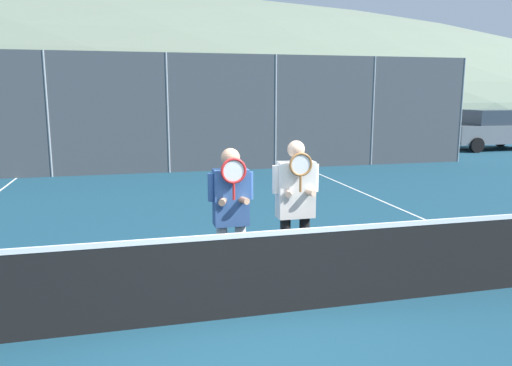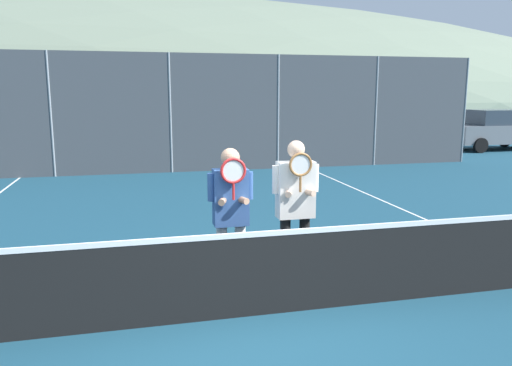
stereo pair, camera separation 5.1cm
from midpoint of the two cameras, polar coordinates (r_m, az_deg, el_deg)
ground_plane at (r=5.56m, az=-1.44°, el=-15.05°), size 120.00×120.00×0.00m
hill_distant at (r=63.65m, az=-12.71°, el=7.93°), size 128.43×71.35×24.97m
clubhouse_building at (r=23.10m, az=-11.62°, el=9.11°), size 17.82×5.50×3.91m
fence_back at (r=15.13m, az=-9.66°, el=7.84°), size 20.02×0.06×3.53m
tennis_net at (r=5.37m, az=-1.47°, el=-10.37°), size 11.47×0.09×1.04m
court_line_right_sideline at (r=9.82m, az=19.77°, el=-4.31°), size 0.05×16.00×0.01m
player_leftmost at (r=5.86m, az=-2.65°, el=-2.92°), size 0.54×0.34×1.75m
player_center_left at (r=6.10m, az=4.78°, el=-2.08°), size 0.59×0.34×1.81m
car_left_of_center at (r=18.02m, az=-15.37°, el=5.34°), size 4.19×1.94×1.84m
car_center at (r=18.41m, az=0.53°, el=5.76°), size 4.11×2.06×1.80m
car_right_of_center at (r=20.46m, az=14.53°, el=5.82°), size 4.39×2.02×1.74m
car_far_right at (r=23.30m, az=25.65°, el=5.57°), size 4.01×1.95×1.67m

